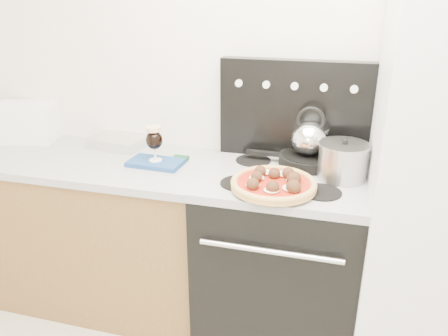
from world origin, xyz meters
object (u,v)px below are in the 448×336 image
(stove_body, at_px, (279,261))
(oven_mitt, at_px, (156,163))
(pizza, at_px, (274,182))
(stock_pot, at_px, (343,162))
(base_cabinet, at_px, (91,232))
(tea_kettle, at_px, (310,135))
(skillet, at_px, (308,160))
(pizza_pan, at_px, (273,189))
(fridge, at_px, (447,188))
(toaster_oven, at_px, (26,122))
(beer_glass, at_px, (154,144))

(stove_body, relative_size, oven_mitt, 3.20)
(pizza, height_order, stock_pot, stock_pot)
(base_cabinet, relative_size, tea_kettle, 7.04)
(base_cabinet, distance_m, pizza, 1.22)
(pizza, xyz_separation_m, skillet, (0.12, 0.34, -0.01))
(base_cabinet, bearing_deg, pizza_pan, -10.48)
(skillet, relative_size, tea_kettle, 1.41)
(stove_body, xyz_separation_m, pizza_pan, (-0.02, -0.18, 0.49))
(fridge, distance_m, tea_kettle, 0.65)
(pizza_pan, relative_size, pizza, 0.91)
(toaster_oven, relative_size, tea_kettle, 1.67)
(skillet, distance_m, stock_pot, 0.22)
(pizza_pan, distance_m, pizza, 0.03)
(oven_mitt, height_order, stock_pot, stock_pot)
(base_cabinet, height_order, oven_mitt, oven_mitt)
(oven_mitt, bearing_deg, base_cabinet, 178.34)
(base_cabinet, relative_size, skillet, 5.00)
(base_cabinet, relative_size, toaster_oven, 4.20)
(fridge, bearing_deg, stock_pot, 172.40)
(pizza, bearing_deg, pizza_pan, 0.00)
(beer_glass, relative_size, pizza, 0.49)
(base_cabinet, distance_m, stock_pot, 1.48)
(pizza_pan, distance_m, skillet, 0.36)
(base_cabinet, height_order, beer_glass, beer_glass)
(toaster_oven, xyz_separation_m, tea_kettle, (1.67, -0.04, 0.07))
(fridge, distance_m, toaster_oven, 2.29)
(oven_mitt, bearing_deg, skillet, 11.59)
(fridge, xyz_separation_m, skillet, (-0.61, 0.19, -0.00))
(oven_mitt, xyz_separation_m, tea_kettle, (0.76, 0.16, 0.16))
(beer_glass, bearing_deg, stock_pot, 1.33)
(pizza, height_order, tea_kettle, tea_kettle)
(fridge, xyz_separation_m, tea_kettle, (-0.61, 0.19, 0.12))
(oven_mitt, bearing_deg, beer_glass, 0.00)
(base_cabinet, height_order, tea_kettle, tea_kettle)
(stove_body, distance_m, tea_kettle, 0.66)
(stove_body, distance_m, oven_mitt, 0.81)
(oven_mitt, relative_size, pizza_pan, 0.81)
(pizza, relative_size, stock_pot, 1.68)
(stove_body, height_order, stock_pot, stock_pot)
(pizza_pan, xyz_separation_m, tea_kettle, (0.12, 0.34, 0.15))
(oven_mitt, relative_size, skillet, 0.95)
(toaster_oven, relative_size, stock_pot, 1.56)
(fridge, relative_size, beer_glass, 10.33)
(pizza, bearing_deg, beer_glass, 163.67)
(base_cabinet, height_order, skillet, skillet)
(stock_pot, bearing_deg, toaster_oven, 174.74)
(toaster_oven, bearing_deg, pizza, -28.05)
(base_cabinet, xyz_separation_m, toaster_oven, (-0.47, 0.18, 0.58))
(beer_glass, height_order, stock_pot, beer_glass)
(stove_body, xyz_separation_m, skillet, (0.09, 0.17, 0.51))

